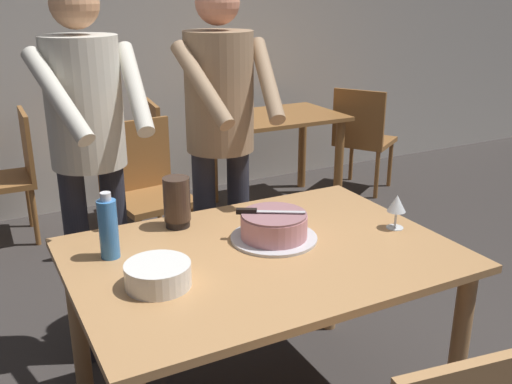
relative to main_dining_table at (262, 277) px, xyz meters
name	(u,v)px	position (x,y,z in m)	size (l,w,h in m)	color
back_wall	(83,34)	(0.00, 2.85, 0.71)	(10.00, 0.12, 2.70)	beige
main_dining_table	(262,277)	(0.00, 0.00, 0.00)	(1.40, 1.00, 0.75)	tan
cake_on_platter	(274,227)	(0.09, 0.08, 0.16)	(0.34, 0.34, 0.11)	silver
cake_knife	(256,212)	(0.03, 0.11, 0.23)	(0.24, 0.16, 0.02)	silver
plate_stack	(158,275)	(-0.43, -0.07, 0.15)	(0.22, 0.22, 0.08)	white
wine_glass_near	(397,205)	(0.59, -0.06, 0.21)	(0.08, 0.08, 0.14)	silver
water_bottle	(108,228)	(-0.51, 0.22, 0.22)	(0.07, 0.07, 0.25)	#387AC6
hurricane_lamp	(177,202)	(-0.19, 0.38, 0.22)	(0.11, 0.11, 0.21)	black
person_cutting_cake	(221,124)	(0.16, 0.71, 0.43)	(0.47, 0.56, 1.72)	#2D2D38
person_standing_beside	(88,138)	(-0.45, 0.74, 0.43)	(0.46, 0.57, 1.72)	#2D2D38
background_table	(276,135)	(1.28, 2.15, -0.06)	(1.00, 0.70, 0.74)	#9E6633
background_chair_0	(10,172)	(-0.67, 2.40, -0.15)	(0.45, 0.45, 0.90)	#9E6633
background_chair_1	(148,187)	(0.06, 1.64, -0.15)	(0.49, 0.49, 0.90)	#9E6633
background_chair_2	(137,158)	(0.20, 2.32, -0.15)	(0.49, 0.49, 0.90)	#9E6633
background_chair_3	(362,136)	(2.09, 2.09, -0.15)	(0.61, 0.61, 0.90)	#9E6633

